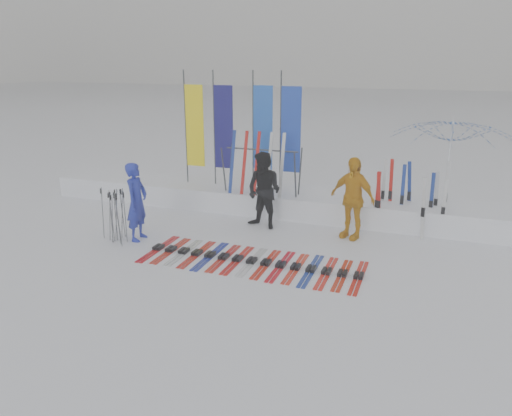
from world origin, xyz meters
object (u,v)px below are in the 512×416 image
at_px(person_blue, 137,202).
at_px(ski_rack, 262,165).
at_px(ski_row, 252,261).
at_px(tent_canopy, 448,171).
at_px(person_black, 264,191).
at_px(person_yellow, 352,198).

height_order(person_blue, ski_rack, person_blue).
bearing_deg(ski_row, tent_canopy, 47.89).
bearing_deg(person_blue, tent_canopy, -65.43).
bearing_deg(ski_row, person_black, 102.49).
relative_size(person_blue, person_yellow, 0.94).
bearing_deg(ski_rack, person_black, -67.73).
bearing_deg(person_black, person_blue, -127.86).
height_order(person_black, ski_row, person_black).
relative_size(person_yellow, ski_rack, 0.96).
distance_m(ski_row, ski_rack, 3.63).
relative_size(ski_row, ski_rack, 2.28).
xyz_separation_m(ski_row, ski_rack, (-0.91, 3.25, 1.35)).
xyz_separation_m(person_black, tent_canopy, (4.25, 1.95, 0.41)).
distance_m(person_blue, person_black, 3.09).
bearing_deg(ski_rack, person_yellow, -21.29).
height_order(person_yellow, tent_canopy, tent_canopy).
height_order(person_yellow, ski_row, person_yellow).
bearing_deg(person_yellow, person_blue, -136.67).
xyz_separation_m(person_blue, tent_canopy, (6.76, 3.76, 0.45)).
bearing_deg(person_blue, ski_row, -102.24).
distance_m(person_yellow, ski_row, 2.95).
relative_size(tent_canopy, ski_rack, 1.50).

